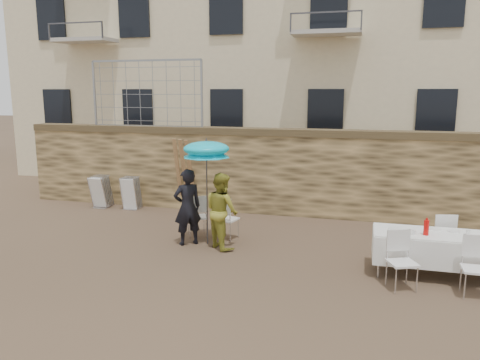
% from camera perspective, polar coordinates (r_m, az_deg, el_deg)
% --- Properties ---
extents(ground, '(80.00, 80.00, 0.00)m').
position_cam_1_polar(ground, '(8.09, -6.96, -12.52)').
color(ground, brown).
rests_on(ground, ground).
extents(stone_wall, '(13.00, 0.50, 2.20)m').
position_cam_1_polar(stone_wall, '(12.39, 1.57, 1.08)').
color(stone_wall, olive).
rests_on(stone_wall, ground).
extents(chain_link_fence, '(3.20, 0.06, 1.80)m').
position_cam_1_polar(chain_link_fence, '(13.23, -11.33, 10.21)').
color(chain_link_fence, gray).
rests_on(chain_link_fence, stone_wall).
extents(man_suit, '(0.70, 0.67, 1.62)m').
position_cam_1_polar(man_suit, '(9.83, -6.42, -3.30)').
color(man_suit, black).
rests_on(man_suit, ground).
extents(woman_dress, '(0.96, 0.95, 1.57)m').
position_cam_1_polar(woman_dress, '(9.60, -2.24, -3.74)').
color(woman_dress, gold).
rests_on(woman_dress, ground).
extents(umbrella, '(0.98, 0.98, 2.08)m').
position_cam_1_polar(umbrella, '(9.57, -4.12, 3.42)').
color(umbrella, '#3F3F44').
rests_on(umbrella, ground).
extents(couple_chair_left, '(0.65, 0.65, 0.96)m').
position_cam_1_polar(couple_chair_left, '(10.41, -5.28, -4.34)').
color(couple_chair_left, white).
rests_on(couple_chair_left, ground).
extents(couple_chair_right, '(0.59, 0.59, 0.96)m').
position_cam_1_polar(couple_chair_right, '(10.20, -1.57, -4.63)').
color(couple_chair_right, white).
rests_on(couple_chair_right, ground).
extents(banquet_table, '(2.10, 0.85, 0.78)m').
position_cam_1_polar(banquet_table, '(8.82, 22.87, -6.28)').
color(banquet_table, white).
rests_on(banquet_table, ground).
extents(soda_bottle, '(0.09, 0.09, 0.26)m').
position_cam_1_polar(soda_bottle, '(8.61, 21.76, -5.42)').
color(soda_bottle, red).
rests_on(soda_bottle, banquet_table).
extents(table_chair_front_left, '(0.63, 0.63, 0.96)m').
position_cam_1_polar(table_chair_front_left, '(8.12, 19.19, -9.35)').
color(table_chair_front_left, white).
rests_on(table_chair_front_left, ground).
extents(table_chair_front_right, '(0.48, 0.48, 0.96)m').
position_cam_1_polar(table_chair_front_right, '(8.29, 26.89, -9.54)').
color(table_chair_front_right, white).
rests_on(table_chair_front_right, ground).
extents(table_chair_back, '(0.57, 0.57, 0.96)m').
position_cam_1_polar(table_chair_back, '(9.68, 23.32, -6.38)').
color(table_chair_back, white).
rests_on(table_chair_back, ground).
extents(chair_stack_left, '(0.46, 0.55, 0.92)m').
position_cam_1_polar(chair_stack_left, '(13.66, -16.14, -1.15)').
color(chair_stack_left, white).
rests_on(chair_stack_left, ground).
extents(chair_stack_right, '(0.46, 0.47, 0.92)m').
position_cam_1_polar(chair_stack_right, '(13.23, -12.80, -1.38)').
color(chair_stack_right, white).
rests_on(chair_stack_right, ground).
extents(wood_planks, '(0.70, 0.20, 2.00)m').
position_cam_1_polar(wood_planks, '(12.53, -6.26, 0.67)').
color(wood_planks, '#A37749').
rests_on(wood_planks, ground).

